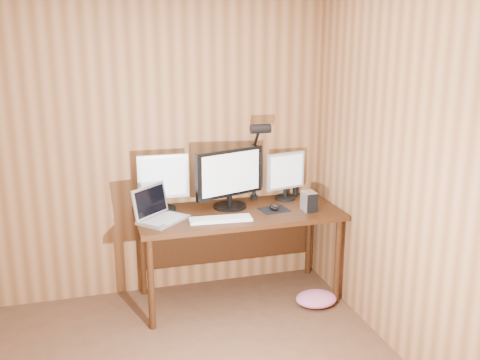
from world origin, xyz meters
name	(u,v)px	position (x,y,z in m)	size (l,w,h in m)	color
room_shell	(135,233)	(0.00, 0.00, 1.25)	(4.00, 4.00, 4.00)	#543320
desk	(236,223)	(0.93, 1.70, 0.63)	(1.60, 0.70, 0.75)	#34190A
monitor_center	(230,177)	(0.89, 1.75, 1.00)	(0.59, 0.27, 0.48)	black
monitor_left	(163,181)	(0.37, 1.83, 0.99)	(0.40, 0.19, 0.45)	black
monitor_right	(286,175)	(1.40, 1.84, 0.97)	(0.35, 0.17, 0.40)	black
laptop	(158,212)	(0.29, 1.60, 0.81)	(0.45, 0.44, 0.25)	silver
keyboard	(221,219)	(0.74, 1.46, 0.76)	(0.48, 0.18, 0.02)	white
mousepad	(274,210)	(1.21, 1.59, 0.75)	(0.22, 0.18, 0.00)	black
mouse	(274,207)	(1.21, 1.59, 0.77)	(0.07, 0.11, 0.04)	black
hard_drive	(309,201)	(1.48, 1.50, 0.83)	(0.10, 0.14, 0.15)	silver
phone	(231,217)	(0.83, 1.50, 0.76)	(0.06, 0.10, 0.01)	silver
speaker	(295,190)	(1.52, 1.91, 0.80)	(0.05, 0.05, 0.11)	black
desk_lamp	(258,150)	(1.16, 1.85, 1.19)	(0.16, 0.23, 0.71)	black
fabric_pile	(316,299)	(1.50, 1.34, 0.05)	(0.34, 0.27, 0.11)	#D86893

